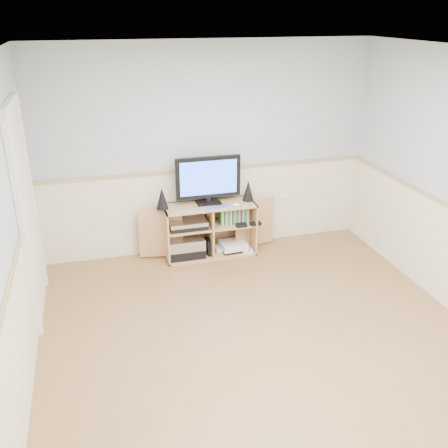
% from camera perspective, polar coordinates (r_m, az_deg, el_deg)
% --- Properties ---
extents(room, '(4.04, 4.54, 2.54)m').
position_cam_1_polar(room, '(4.04, 4.40, 0.33)').
color(room, '#AB804C').
rests_on(room, ground).
extents(media_cabinet, '(1.71, 0.41, 0.65)m').
position_cam_1_polar(media_cabinet, '(6.11, -1.75, -0.40)').
color(media_cabinet, tan).
rests_on(media_cabinet, floor).
extents(monitor, '(0.77, 0.18, 0.58)m').
position_cam_1_polar(monitor, '(5.88, -1.82, 5.21)').
color(monitor, black).
rests_on(monitor, media_cabinet).
extents(speaker_left, '(0.14, 0.14, 0.26)m').
position_cam_1_polar(speaker_left, '(5.82, -7.10, 2.93)').
color(speaker_left, black).
rests_on(speaker_left, media_cabinet).
extents(speaker_right, '(0.14, 0.14, 0.25)m').
position_cam_1_polar(speaker_right, '(6.04, 2.78, 3.85)').
color(speaker_right, black).
rests_on(speaker_right, media_cabinet).
extents(keyboard, '(0.31, 0.18, 0.01)m').
position_cam_1_polar(keyboard, '(5.83, -0.69, 1.86)').
color(keyboard, silver).
rests_on(keyboard, media_cabinet).
extents(mouse, '(0.10, 0.08, 0.04)m').
position_cam_1_polar(mouse, '(5.88, 1.42, 2.18)').
color(mouse, white).
rests_on(mouse, media_cabinet).
extents(av_components, '(0.52, 0.33, 0.47)m').
position_cam_1_polar(av_components, '(6.05, -4.35, -1.87)').
color(av_components, black).
rests_on(av_components, media_cabinet).
extents(game_consoles, '(0.45, 0.30, 0.11)m').
position_cam_1_polar(game_consoles, '(6.23, 0.94, -2.56)').
color(game_consoles, white).
rests_on(game_consoles, media_cabinet).
extents(game_cases, '(0.34, 0.13, 0.19)m').
position_cam_1_polar(game_cases, '(6.06, 1.09, 0.96)').
color(game_cases, '#3F8C3F').
rests_on(game_cases, media_cabinet).
extents(wall_outlet, '(0.12, 0.03, 0.12)m').
position_cam_1_polar(wall_outlet, '(6.46, 6.89, 3.33)').
color(wall_outlet, white).
rests_on(wall_outlet, wall_back).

